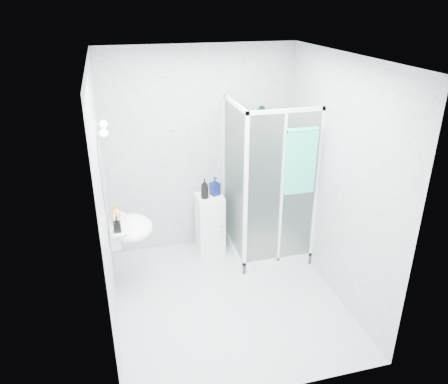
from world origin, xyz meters
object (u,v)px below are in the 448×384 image
object	(u,v)px
shampoo_bottle_a	(205,189)
soap_dispenser_black	(117,224)
shower_enclosure	(263,224)
soap_dispenser_orange	(115,212)
storage_cabinet	(210,224)
hand_towel	(301,160)
shampoo_bottle_b	(215,186)
wall_basin	(129,228)

from	to	relation	value
shampoo_bottle_a	soap_dispenser_black	distance (m)	1.30
shower_enclosure	soap_dispenser_orange	bearing A→B (deg)	-174.74
storage_cabinet	shampoo_bottle_a	size ratio (longest dim) A/B	3.05
shower_enclosure	hand_towel	distance (m)	1.10
hand_towel	shampoo_bottle_b	xyz separation A→B (m)	(-0.81, 0.70, -0.52)
shampoo_bottle_a	soap_dispenser_black	xyz separation A→B (m)	(-1.08, -0.72, 0.02)
storage_cabinet	hand_towel	bearing A→B (deg)	-38.64
hand_towel	soap_dispenser_black	distance (m)	2.10
hand_towel	shampoo_bottle_a	size ratio (longest dim) A/B	2.96
shower_enclosure	shampoo_bottle_a	bearing A→B (deg)	161.26
hand_towel	soap_dispenser_black	xyz separation A→B (m)	(-2.04, -0.08, -0.49)
shower_enclosure	hand_towel	xyz separation A→B (m)	(0.26, -0.40, 0.99)
wall_basin	soap_dispenser_black	distance (m)	0.25
storage_cabinet	hand_towel	distance (m)	1.52
shampoo_bottle_a	soap_dispenser_orange	xyz separation A→B (m)	(-1.09, -0.40, 0.02)
shampoo_bottle_b	storage_cabinet	bearing A→B (deg)	-163.10
shampoo_bottle_b	soap_dispenser_orange	xyz separation A→B (m)	(-1.23, -0.47, 0.03)
wall_basin	soap_dispenser_black	world-z (taller)	soap_dispenser_black
shower_enclosure	soap_dispenser_black	xyz separation A→B (m)	(-1.78, -0.48, 0.50)
wall_basin	shampoo_bottle_a	distance (m)	1.12
soap_dispenser_black	hand_towel	bearing A→B (deg)	2.23
wall_basin	storage_cabinet	world-z (taller)	wall_basin
wall_basin	shampoo_bottle_a	size ratio (longest dim) A/B	2.16
wall_basin	hand_towel	world-z (taller)	hand_towel
storage_cabinet	shampoo_bottle_b	world-z (taller)	shampoo_bottle_b
soap_dispenser_black	shower_enclosure	bearing A→B (deg)	15.15
wall_basin	hand_towel	bearing A→B (deg)	-2.54
shampoo_bottle_a	shower_enclosure	bearing A→B (deg)	-18.74
soap_dispenser_orange	wall_basin	bearing A→B (deg)	-50.86
storage_cabinet	shampoo_bottle_a	xyz separation A→B (m)	(-0.07, -0.05, 0.53)
shampoo_bottle_a	soap_dispenser_black	world-z (taller)	shampoo_bottle_a
shower_enclosure	shampoo_bottle_b	bearing A→B (deg)	151.06
wall_basin	soap_dispenser_orange	distance (m)	0.24
shower_enclosure	storage_cabinet	size ratio (longest dim) A/B	2.52
storage_cabinet	shampoo_bottle_a	world-z (taller)	shampoo_bottle_a
shower_enclosure	shampoo_bottle_b	xyz separation A→B (m)	(-0.55, 0.30, 0.46)
shower_enclosure	shampoo_bottle_b	world-z (taller)	shower_enclosure
shower_enclosure	soap_dispenser_orange	size ratio (longest dim) A/B	13.24
shampoo_bottle_a	wall_basin	bearing A→B (deg)	-150.19
storage_cabinet	shampoo_bottle_a	distance (m)	0.53
storage_cabinet	soap_dispenser_black	size ratio (longest dim) A/B	4.75
shower_enclosure	storage_cabinet	distance (m)	0.68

